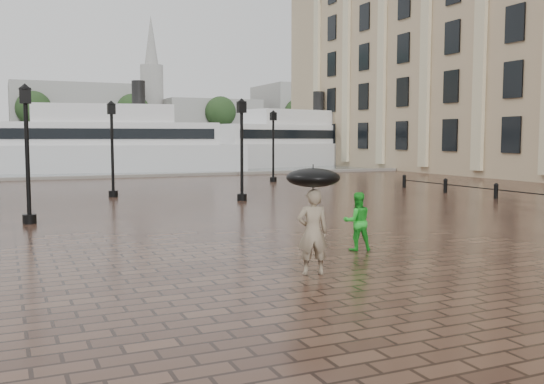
{
  "coord_description": "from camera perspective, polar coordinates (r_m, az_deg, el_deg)",
  "views": [
    {
      "loc": [
        -6.71,
        -11.19,
        2.8
      ],
      "look_at": [
        -0.38,
        3.07,
        1.4
      ],
      "focal_mm": 40.0,
      "sensor_mm": 36.0,
      "label": 1
    }
  ],
  "objects": [
    {
      "name": "ferry_near",
      "position": [
        52.23,
        -15.39,
        4.35
      ],
      "size": [
        23.62,
        9.42,
        7.55
      ],
      "rotation": [
        0.0,
        0.0,
        -0.17
      ],
      "color": "silver",
      "rests_on": "ground"
    },
    {
      "name": "ferry_far",
      "position": [
        61.81,
        2.45,
        4.63
      ],
      "size": [
        23.8,
        10.85,
        7.59
      ],
      "rotation": [
        0.0,
        0.0,
        0.24
      ],
      "color": "silver",
      "rests_on": "ground"
    },
    {
      "name": "umbrella",
      "position": [
        12.3,
        3.88,
        1.35
      ],
      "size": [
        1.1,
        1.1,
        1.16
      ],
      "color": "black",
      "rests_on": "ground"
    },
    {
      "name": "street_lamps",
      "position": [
        29.25,
        -13.91,
        4.04
      ],
      "size": [
        21.44,
        14.44,
        4.4
      ],
      "color": "black",
      "rests_on": "ground"
    },
    {
      "name": "child_pedestrian",
      "position": [
        15.21,
        8.02,
        -2.76
      ],
      "size": [
        0.82,
        0.71,
        1.45
      ],
      "primitive_type": "imported",
      "rotation": [
        0.0,
        0.0,
        2.89
      ],
      "color": "green",
      "rests_on": "ground"
    },
    {
      "name": "distant_skyline",
      "position": [
        170.4,
        -5.19,
        7.33
      ],
      "size": [
        102.5,
        22.0,
        33.0
      ],
      "color": "gray",
      "rests_on": "ground"
    },
    {
      "name": "harbour_water",
      "position": [
        103.45,
        -20.25,
        3.25
      ],
      "size": [
        240.0,
        240.0,
        0.0
      ],
      "primitive_type": "plane",
      "color": "#485458",
      "rests_on": "ground"
    },
    {
      "name": "quay_edge",
      "position": [
        43.8,
        -15.08,
        1.28
      ],
      "size": [
        80.0,
        0.6,
        0.3
      ],
      "primitive_type": "cube",
      "color": "slate",
      "rests_on": "ground"
    },
    {
      "name": "far_shore",
      "position": [
        171.33,
        -21.76,
        4.15
      ],
      "size": [
        300.0,
        60.0,
        2.0
      ],
      "primitive_type": "cube",
      "color": "#4C4C47",
      "rests_on": "ground"
    },
    {
      "name": "ground",
      "position": [
        13.35,
        6.91,
        -7.02
      ],
      "size": [
        300.0,
        300.0,
        0.0
      ],
      "primitive_type": "plane",
      "color": "#342017",
      "rests_on": "ground"
    },
    {
      "name": "adult_pedestrian",
      "position": [
        12.42,
        3.85,
        -3.77
      ],
      "size": [
        0.74,
        0.59,
        1.76
      ],
      "primitive_type": "imported",
      "rotation": [
        0.0,
        0.0,
        2.85
      ],
      "color": "gray",
      "rests_on": "ground"
    },
    {
      "name": "far_trees",
      "position": [
        149.49,
        -21.53,
        7.3
      ],
      "size": [
        188.0,
        8.0,
        13.5
      ],
      "color": "#2D2119",
      "rests_on": "ground"
    }
  ]
}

